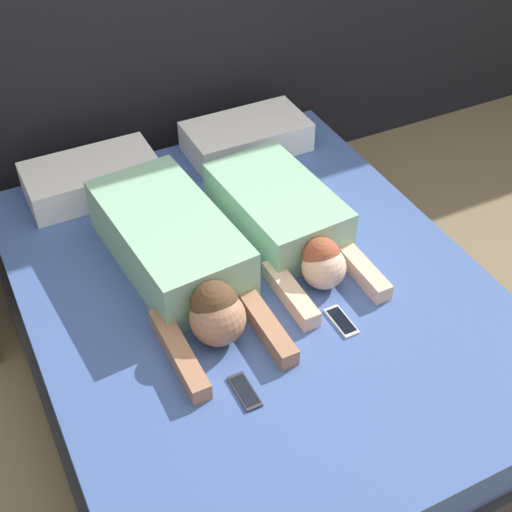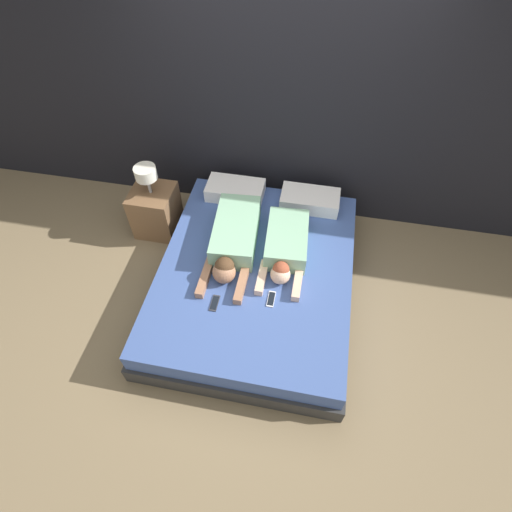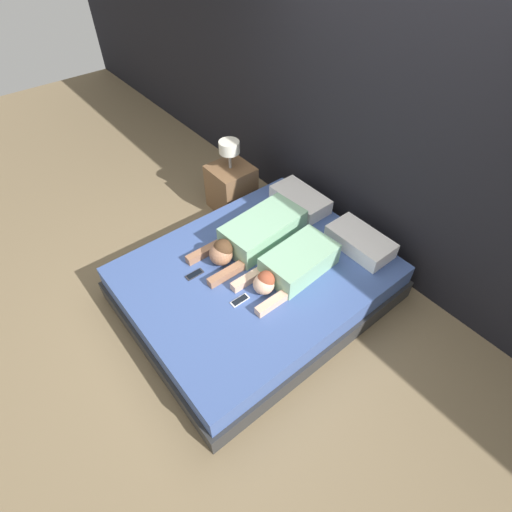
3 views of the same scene
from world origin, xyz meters
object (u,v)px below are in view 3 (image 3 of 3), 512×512
at_px(bed, 256,283).
at_px(person_left, 255,234).
at_px(person_right, 293,265).
at_px(cell_phone_right, 240,300).
at_px(cell_phone_left, 195,274).
at_px(nightstand, 231,186).
at_px(pillow_head_right, 360,241).
at_px(pillow_head_left, 300,200).

relative_size(bed, person_left, 1.99).
relative_size(person_right, cell_phone_right, 5.75).
xyz_separation_m(cell_phone_left, cell_phone_right, (0.46, 0.13, 0.00)).
xyz_separation_m(person_right, nightstand, (-1.44, 0.42, -0.20)).
relative_size(person_left, cell_phone_right, 6.98).
bearing_deg(person_right, bed, -139.55).
relative_size(bed, pillow_head_right, 3.76).
height_order(bed, pillow_head_right, pillow_head_right).
distance_m(bed, pillow_head_right, 1.00).
distance_m(pillow_head_left, cell_phone_left, 1.34).
bearing_deg(pillow_head_right, pillow_head_left, 180.00).
distance_m(cell_phone_right, nightstand, 1.69).
bearing_deg(person_left, person_right, 1.88).
height_order(pillow_head_right, cell_phone_right, pillow_head_right).
bearing_deg(pillow_head_right, bed, -113.71).
bearing_deg(cell_phone_left, person_left, 87.92).
distance_m(person_left, person_right, 0.48).
bearing_deg(pillow_head_right, cell_phone_right, -99.18).
height_order(person_right, cell_phone_right, person_right).
relative_size(pillow_head_left, cell_phone_right, 3.70).
distance_m(bed, person_right, 0.43).
distance_m(pillow_head_left, pillow_head_right, 0.78).
distance_m(cell_phone_left, cell_phone_right, 0.48).
xyz_separation_m(pillow_head_left, nightstand, (-0.82, -0.26, -0.17)).
height_order(pillow_head_right, nightstand, nightstand).
relative_size(cell_phone_left, cell_phone_right, 1.00).
relative_size(pillow_head_right, cell_phone_left, 3.70).
relative_size(pillow_head_left, person_left, 0.53).
xyz_separation_m(person_right, cell_phone_right, (-0.04, -0.52, -0.09)).
xyz_separation_m(bed, person_left, (-0.25, 0.19, 0.31)).
bearing_deg(person_right, pillow_head_right, 77.44).
bearing_deg(person_right, cell_phone_left, -127.66).
xyz_separation_m(bed, pillow_head_left, (-0.39, 0.88, 0.27)).
relative_size(person_left, nightstand, 1.33).
distance_m(bed, person_left, 0.44).
xyz_separation_m(pillow_head_right, nightstand, (-1.59, -0.26, -0.17)).
height_order(bed, cell_phone_left, cell_phone_left).
relative_size(pillow_head_right, person_right, 0.64).
relative_size(bed, cell_phone_left, 13.90).
bearing_deg(bed, nightstand, 152.62).
bearing_deg(bed, pillow_head_right, 66.29).
distance_m(pillow_head_left, person_right, 0.93).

